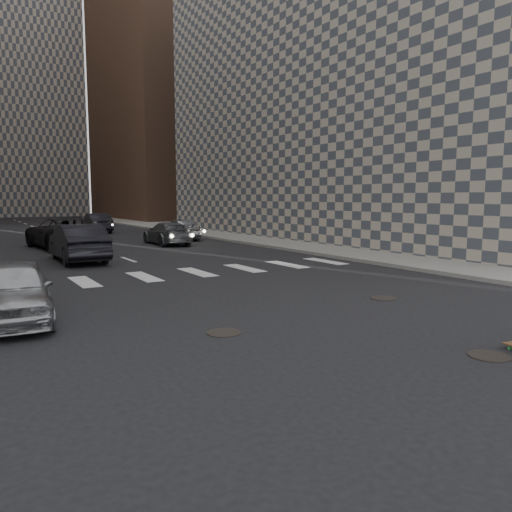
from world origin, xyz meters
The scene contains 13 objects.
ground centered at (0.00, 0.00, 0.00)m, with size 160.00×160.00×0.00m, color black.
sidewalk_right centered at (14.50, 20.00, 0.07)m, with size 13.00×80.00×0.15m, color gray.
building_right centered at (18.49, 18.49, 10.98)m, with size 15.00×33.00×22.00m.
tower_right centered at (20.00, 55.00, 18.00)m, with size 18.00×24.00×36.00m, color brown.
manhole_a centered at (1.20, -2.50, 0.01)m, with size 0.70×0.70×0.02m, color black.
manhole_b centered at (-2.00, 1.20, 0.01)m, with size 0.70×0.70×0.02m, color black.
manhole_c centered at (3.30, 2.00, 0.01)m, with size 0.70×0.70×0.02m, color black.
silver_sedan centered at (-5.50, 4.48, 0.68)m, with size 1.60×3.98×1.36m, color #AAACB1.
traffic_car_a centered at (-2.00, 14.46, 0.80)m, with size 1.69×4.85×1.60m, color black.
traffic_car_b centered at (4.13, 19.87, 0.65)m, with size 1.81×4.46×1.29m, color #5A5D61.
traffic_car_c centered at (-1.47, 20.92, 0.82)m, with size 2.72×5.91×1.64m, color black.
traffic_car_d centered at (6.10, 22.48, 0.71)m, with size 1.67×4.16×1.42m, color #B5B6BC.
traffic_car_e centered at (3.08, 32.00, 0.75)m, with size 1.59×4.55×1.50m, color black.
Camera 1 is at (-6.57, -7.50, 2.72)m, focal length 35.00 mm.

